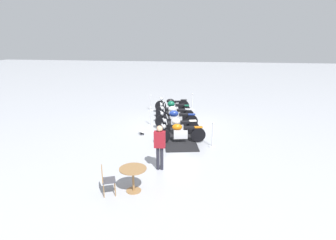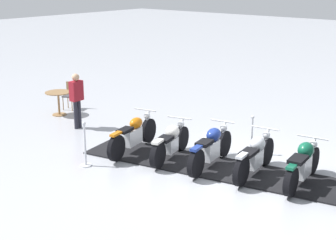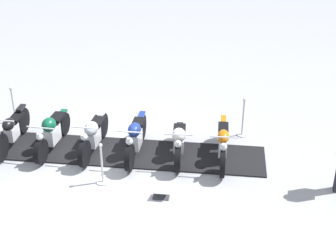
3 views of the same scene
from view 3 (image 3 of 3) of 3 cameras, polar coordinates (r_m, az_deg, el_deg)
The scene contains 12 objects.
ground_plane at distance 12.90m, azimuth -6.13°, elevation -3.80°, with size 80.00×80.00×0.00m, color #A8AAB2.
display_platform at distance 12.89m, azimuth -6.13°, elevation -3.73°, with size 7.75×1.44×0.04m, color black.
motorcycle_black at distance 13.51m, azimuth -17.81°, elevation -1.14°, with size 2.18×0.77×1.04m.
motorcycle_forest at distance 13.09m, azimuth -13.39°, elevation -1.41°, with size 2.14×0.72×0.93m.
motorcycle_chrome at distance 12.76m, azimuth -8.70°, elevation -1.73°, with size 2.20×0.67×0.99m.
motorcycle_navy at distance 12.52m, azimuth -3.79°, elevation -2.03°, with size 2.26×0.70×0.99m.
motorcycle_cream at distance 12.39m, azimuth 1.28°, elevation -2.49°, with size 2.04×0.80×0.94m.
motorcycle_copper at distance 12.33m, azimuth 6.42°, elevation -2.70°, with size 2.27×0.77×0.99m.
stanchion_right_mid at distance 11.60m, azimuth -7.68°, elevation -5.80°, with size 0.32×0.32×1.06m.
stanchion_left_front at distance 14.89m, azimuth -17.50°, elevation 1.10°, with size 0.31×0.31×1.11m.
stanchion_left_rear at distance 13.62m, azimuth 8.71°, elevation -0.24°, with size 0.29×0.29×1.13m.
info_placard at distance 11.15m, azimuth -0.82°, elevation -8.75°, with size 0.31×0.40×0.20m.
Camera 3 is at (-9.99, -4.77, 6.63)m, focal length 52.26 mm.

